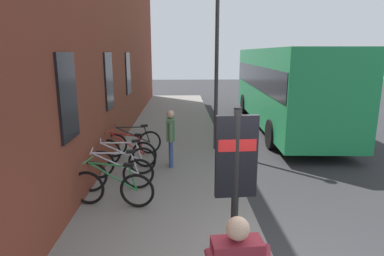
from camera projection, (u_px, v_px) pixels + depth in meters
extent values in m
plane|color=#2D2D30|center=(256.00, 154.00, 10.54)|extent=(60.00, 60.00, 0.00)
cube|color=gray|center=(172.00, 137.00, 12.39)|extent=(24.00, 3.50, 0.12)
cube|color=brown|center=(118.00, 31.00, 12.41)|extent=(22.00, 0.60, 7.96)
cube|color=black|center=(67.00, 97.00, 5.96)|extent=(0.90, 0.06, 1.60)
cube|color=black|center=(109.00, 81.00, 9.37)|extent=(0.90, 0.06, 1.60)
cube|color=black|center=(128.00, 73.00, 12.78)|extent=(0.90, 0.06, 1.60)
torus|color=black|center=(88.00, 188.00, 6.72)|extent=(0.18, 0.72, 0.72)
torus|color=black|center=(137.00, 191.00, 6.58)|extent=(0.18, 0.72, 0.72)
cylinder|color=#267F3F|center=(113.00, 177.00, 6.59)|extent=(0.21, 1.01, 0.58)
cylinder|color=#267F3F|center=(108.00, 165.00, 6.54)|extent=(0.18, 0.85, 0.09)
cylinder|color=#267F3F|center=(133.00, 179.00, 6.54)|extent=(0.07, 0.19, 0.51)
cube|color=black|center=(129.00, 165.00, 6.48)|extent=(0.13, 0.21, 0.06)
cylinder|color=#267F3F|center=(88.00, 160.00, 6.58)|extent=(0.48, 0.11, 0.02)
torus|color=black|center=(91.00, 177.00, 7.33)|extent=(0.16, 0.72, 0.72)
torus|color=black|center=(138.00, 174.00, 7.50)|extent=(0.16, 0.72, 0.72)
cylinder|color=silver|center=(115.00, 164.00, 7.36)|extent=(0.17, 1.01, 0.58)
cylinder|color=silver|center=(111.00, 153.00, 7.29)|extent=(0.15, 0.85, 0.09)
cylinder|color=silver|center=(135.00, 164.00, 7.43)|extent=(0.06, 0.19, 0.51)
cube|color=black|center=(131.00, 152.00, 7.36)|extent=(0.13, 0.21, 0.06)
cylinder|color=silver|center=(91.00, 151.00, 7.20)|extent=(0.48, 0.09, 0.02)
torus|color=black|center=(100.00, 165.00, 8.12)|extent=(0.23, 0.71, 0.72)
torus|color=black|center=(142.00, 161.00, 8.40)|extent=(0.23, 0.71, 0.72)
cylinder|color=silver|center=(122.00, 152.00, 8.20)|extent=(0.28, 1.00, 0.58)
cylinder|color=silver|center=(118.00, 143.00, 8.13)|extent=(0.24, 0.84, 0.09)
cylinder|color=silver|center=(139.00, 152.00, 8.32)|extent=(0.08, 0.19, 0.51)
cube|color=black|center=(136.00, 141.00, 8.24)|extent=(0.14, 0.22, 0.06)
cylinder|color=silver|center=(101.00, 141.00, 8.00)|extent=(0.47, 0.14, 0.02)
torus|color=black|center=(109.00, 152.00, 9.18)|extent=(0.25, 0.71, 0.72)
torus|color=black|center=(144.00, 154.00, 8.93)|extent=(0.25, 0.71, 0.72)
cylinder|color=#B21E1E|center=(127.00, 143.00, 8.99)|extent=(0.31, 0.99, 0.58)
cylinder|color=#B21E1E|center=(124.00, 134.00, 8.95)|extent=(0.27, 0.83, 0.09)
cylinder|color=#B21E1E|center=(141.00, 145.00, 8.89)|extent=(0.08, 0.19, 0.51)
cube|color=black|center=(138.00, 135.00, 8.85)|extent=(0.15, 0.22, 0.06)
cylinder|color=#B21E1E|center=(110.00, 131.00, 9.03)|extent=(0.47, 0.15, 0.02)
torus|color=black|center=(115.00, 145.00, 9.79)|extent=(0.27, 0.71, 0.72)
torus|color=black|center=(150.00, 142.00, 10.13)|extent=(0.27, 0.71, 0.72)
cylinder|color=black|center=(133.00, 135.00, 9.91)|extent=(0.34, 0.98, 0.58)
cylinder|color=black|center=(130.00, 127.00, 9.83)|extent=(0.29, 0.82, 0.09)
cylinder|color=black|center=(147.00, 135.00, 10.05)|extent=(0.09, 0.19, 0.51)
cube|color=black|center=(144.00, 126.00, 9.96)|extent=(0.16, 0.22, 0.06)
cylinder|color=black|center=(116.00, 126.00, 9.67)|extent=(0.47, 0.17, 0.02)
cylinder|color=black|center=(235.00, 196.00, 4.37)|extent=(0.10, 0.10, 2.40)
cube|color=black|center=(236.00, 157.00, 4.24)|extent=(0.11, 0.55, 1.10)
cube|color=red|center=(237.00, 145.00, 4.21)|extent=(0.12, 0.50, 0.16)
cube|color=#1E8C4C|center=(284.00, 85.00, 14.00)|extent=(10.61, 3.02, 3.00)
cube|color=black|center=(284.00, 76.00, 13.92)|extent=(10.40, 3.05, 0.90)
cylinder|color=black|center=(343.00, 135.00, 11.01)|extent=(1.01, 0.30, 1.00)
cylinder|color=black|center=(271.00, 134.00, 11.05)|extent=(1.01, 0.30, 1.00)
cylinder|color=black|center=(289.00, 104.00, 17.56)|extent=(1.01, 0.30, 1.00)
cylinder|color=black|center=(244.00, 104.00, 17.59)|extent=(1.01, 0.30, 1.00)
cylinder|color=#334C8C|center=(171.00, 152.00, 9.04)|extent=(0.11, 0.11, 0.77)
cylinder|color=#334C8C|center=(171.00, 154.00, 8.88)|extent=(0.11, 0.11, 0.77)
cube|color=#4C724C|center=(171.00, 129.00, 8.81)|extent=(0.45, 0.23, 0.58)
sphere|color=#D8AD8C|center=(170.00, 114.00, 8.72)|extent=(0.21, 0.21, 0.21)
cylinder|color=#4C724C|center=(171.00, 128.00, 9.07)|extent=(0.09, 0.09, 0.52)
cylinder|color=#4C724C|center=(170.00, 133.00, 8.57)|extent=(0.09, 0.09, 0.52)
sphere|color=#D8AD8C|center=(238.00, 228.00, 2.95)|extent=(0.22, 0.22, 0.22)
cylinder|color=#333338|center=(216.00, 69.00, 10.18)|extent=(0.12, 0.12, 5.13)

